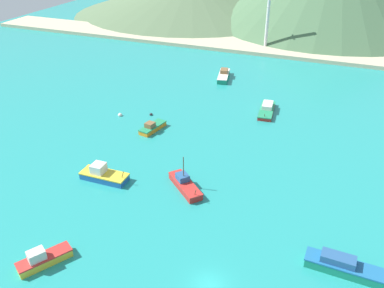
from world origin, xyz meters
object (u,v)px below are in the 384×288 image
radio_tower (268,15)px  fishing_boat_7 (224,75)px  fishing_boat_5 (152,127)px  buoy_0 (120,115)px  fishing_boat_1 (267,109)px  buoy_1 (151,115)px  fishing_boat_8 (43,259)px  fishing_boat_3 (185,184)px  fishing_boat_4 (103,175)px  fishing_boat_0 (346,267)px

radio_tower → fishing_boat_7: bearing=-97.8°
fishing_boat_5 → buoy_0: fishing_boat_5 is taller
fishing_boat_7 → fishing_boat_5: bearing=-96.9°
fishing_boat_1 → buoy_1: size_ratio=13.50×
buoy_0 → buoy_1: size_ratio=1.31×
fishing_boat_8 → radio_tower: radio_tower is taller
radio_tower → fishing_boat_8: bearing=-92.6°
buoy_1 → radio_tower: radio_tower is taller
fishing_boat_7 → buoy_0: fishing_boat_7 is taller
fishing_boat_7 → fishing_boat_8: (-0.41, -74.51, 0.02)m
fishing_boat_5 → buoy_1: (-3.66, 6.59, -0.58)m
fishing_boat_3 → fishing_boat_4: fishing_boat_3 is taller
buoy_1 → fishing_boat_3: bearing=-52.2°
fishing_boat_1 → buoy_0: (-30.39, -14.32, -0.51)m
buoy_1 → buoy_0: bearing=-155.0°
fishing_boat_8 → fishing_boat_3: bearing=64.7°
fishing_boat_3 → fishing_boat_4: bearing=-169.0°
radio_tower → fishing_boat_0: bearing=-71.1°
fishing_boat_4 → buoy_0: size_ratio=8.59×
fishing_boat_7 → fishing_boat_8: fishing_boat_8 is taller
fishing_boat_1 → fishing_boat_4: 42.43m
fishing_boat_8 → buoy_0: 45.00m
fishing_boat_0 → fishing_boat_7: size_ratio=1.07×
fishing_boat_1 → radio_tower: radio_tower is taller
fishing_boat_0 → fishing_boat_5: (-40.50, 26.03, -0.19)m
fishing_boat_7 → fishing_boat_1: bearing=-47.2°
fishing_boat_3 → fishing_boat_8: bearing=-115.3°
fishing_boat_1 → buoy_1: fishing_boat_1 is taller
fishing_boat_1 → fishing_boat_7: size_ratio=1.00×
buoy_0 → radio_tower: bearing=73.6°
fishing_boat_8 → radio_tower: (4.76, 106.19, 10.55)m
fishing_boat_8 → fishing_boat_0: bearing=19.7°
fishing_boat_1 → fishing_boat_8: 59.46m
fishing_boat_5 → buoy_0: (-10.00, 3.64, -0.54)m
fishing_boat_3 → fishing_boat_7: size_ratio=0.79×
fishing_boat_3 → radio_tower: size_ratio=0.35×
fishing_boat_4 → fishing_boat_7: bearing=86.0°
fishing_boat_3 → buoy_0: bearing=140.2°
fishing_boat_8 → radio_tower: 106.82m
fishing_boat_0 → fishing_boat_8: size_ratio=1.51×
fishing_boat_1 → fishing_boat_3: bearing=-99.7°
fishing_boat_7 → fishing_boat_3: bearing=-78.9°
fishing_boat_8 → buoy_0: (-13.88, 42.80, -0.70)m
fishing_boat_4 → fishing_boat_8: bearing=-80.1°
fishing_boat_1 → buoy_1: (-24.06, -11.37, -0.55)m
buoy_0 → radio_tower: (18.63, 63.39, 11.25)m
fishing_boat_7 → radio_tower: size_ratio=0.45×
fishing_boat_4 → fishing_boat_7: fishing_boat_4 is taller
fishing_boat_3 → radio_tower: bearing=94.0°
buoy_0 → fishing_boat_4: bearing=-65.7°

